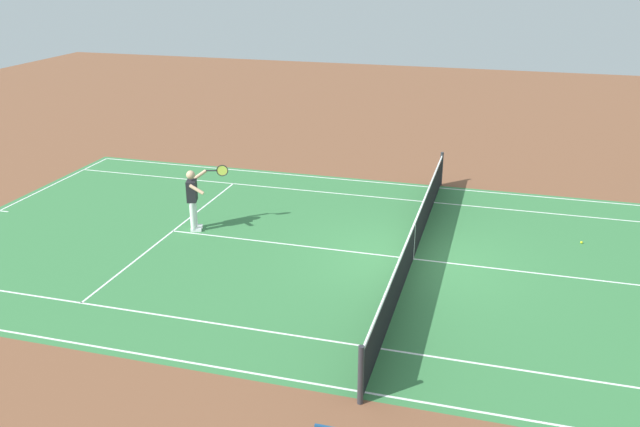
# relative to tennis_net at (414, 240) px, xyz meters

# --- Properties ---
(ground_plane) EXTENTS (60.00, 60.00, 0.00)m
(ground_plane) POSITION_rel_tennis_net_xyz_m (0.00, 0.00, -0.49)
(ground_plane) COLOR brown
(court_slab) EXTENTS (24.20, 11.40, 0.00)m
(court_slab) POSITION_rel_tennis_net_xyz_m (0.00, 0.00, -0.49)
(court_slab) COLOR #387A42
(court_slab) RESTS_ON ground_plane
(court_line_markings) EXTENTS (23.85, 11.05, 0.01)m
(court_line_markings) POSITION_rel_tennis_net_xyz_m (0.00, 0.00, -0.49)
(court_line_markings) COLOR white
(court_line_markings) RESTS_ON ground_plane
(tennis_net) EXTENTS (0.10, 11.70, 1.08)m
(tennis_net) POSITION_rel_tennis_net_xyz_m (0.00, 0.00, 0.00)
(tennis_net) COLOR #2D2D33
(tennis_net) RESTS_ON ground_plane
(tennis_player_near) EXTENTS (0.97, 0.88, 1.70)m
(tennis_player_near) POSITION_rel_tennis_net_xyz_m (5.86, -0.26, 0.44)
(tennis_player_near) COLOR white
(tennis_player_near) RESTS_ON ground_plane
(tennis_ball) EXTENTS (0.07, 0.07, 0.07)m
(tennis_ball) POSITION_rel_tennis_net_xyz_m (-3.98, -2.09, -0.46)
(tennis_ball) COLOR #CCE01E
(tennis_ball) RESTS_ON ground_plane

